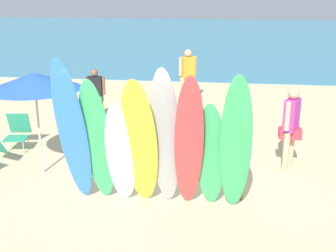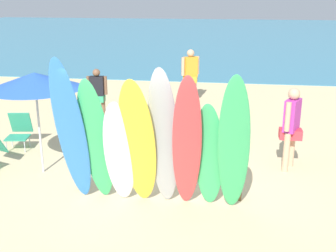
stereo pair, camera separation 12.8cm
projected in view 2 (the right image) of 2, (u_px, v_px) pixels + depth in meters
The scene contains 16 objects.
ground at pixel (205, 66), 21.02m from camera, with size 60.00×60.00×0.00m, color #D3BC8C.
ocean_water at pixel (217, 34), 36.21m from camera, with size 60.00×40.00×0.02m, color teal.
surfboard_rack at pixel (158, 164), 7.64m from camera, with size 3.07×0.07×0.77m.
surfboard_blue_0 at pixel (72, 134), 6.92m from camera, with size 0.48×0.08×2.84m, color #337AD1.
surfboard_green_1 at pixel (96, 143), 7.06m from camera, with size 0.49×0.08×2.45m, color #38B266.
surfboard_white_2 at pixel (119, 154), 7.03m from camera, with size 0.51×0.08×2.11m, color white.
surfboard_yellow_3 at pixel (138, 145), 6.88m from camera, with size 0.58×0.07×2.53m, color yellow.
surfboard_grey_4 at pixel (164, 140), 6.88m from camera, with size 0.49×0.08×2.63m, color #999EA3.
surfboard_red_5 at pixel (187, 146), 6.74m from camera, with size 0.47×0.06×2.63m, color #D13D42.
surfboard_green_6 at pixel (209, 157), 6.97m from camera, with size 0.48×0.07×2.02m, color #38B266.
surfboard_green_7 at pixel (234, 148), 6.58m from camera, with size 0.49×0.08×2.67m, color #38B266.
beachgoer_near_rack at pixel (291, 123), 8.67m from camera, with size 0.45×0.60×1.73m.
beachgoer_by_water at pixel (97, 92), 11.93m from camera, with size 0.57×0.24×1.51m.
beachgoer_strolling at pixel (190, 72), 14.02m from camera, with size 0.55×0.45×1.75m.
beach_chair_red at pixel (19, 130), 10.08m from camera, with size 0.60×0.72×0.83m.
beach_umbrella at pixel (35, 81), 8.23m from camera, with size 1.82×1.82×2.07m.
Camera 2 is at (1.20, -6.97, 3.58)m, focal length 45.61 mm.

